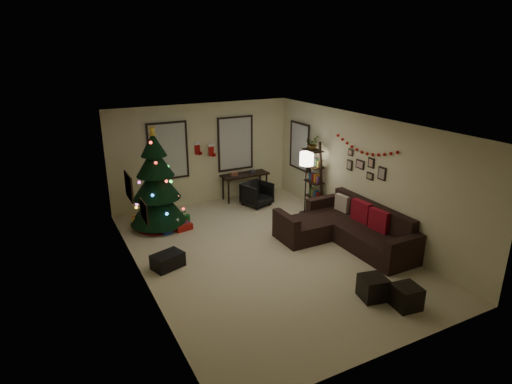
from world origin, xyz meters
The scene contains 29 objects.
floor centered at (0.00, 0.00, 0.00)m, with size 7.00×7.00×0.00m, color beige.
ceiling centered at (0.00, 0.00, 2.70)m, with size 7.00×7.00×0.00m, color white.
wall_back centered at (0.00, 3.50, 1.35)m, with size 5.00×5.00×0.00m, color beige.
wall_front centered at (0.00, -3.50, 1.35)m, with size 5.00×5.00×0.00m, color beige.
wall_left centered at (-2.50, 0.00, 1.35)m, with size 7.00×7.00×0.00m, color beige.
wall_right centered at (2.50, 0.00, 1.35)m, with size 7.00×7.00×0.00m, color beige.
window_back_left centered at (-0.95, 3.47, 1.55)m, with size 1.05×0.06×1.50m.
window_back_right centered at (0.95, 3.47, 1.55)m, with size 1.05×0.06×1.50m.
window_right_wall centered at (2.47, 2.55, 1.50)m, with size 0.06×0.90×1.30m.
christmas_tree centered at (-1.58, 2.37, 1.03)m, with size 1.34×1.34×2.48m.
presents centered at (-1.41, 2.19, 0.12)m, with size 1.30×0.89×0.30m.
sofa centered at (1.83, -0.35, 0.29)m, with size 1.93×2.80×0.88m.
pillow_red_a centered at (2.21, -0.92, 0.64)m, with size 0.13×0.48×0.48m, color maroon.
pillow_red_b centered at (2.21, -0.36, 0.64)m, with size 0.13×0.50×0.50m, color maroon.
pillow_cream centered at (2.21, 0.30, 0.63)m, with size 0.11×0.38×0.38m, color #C4B39E.
ottoman_near centered at (0.83, -2.33, 0.20)m, with size 0.42×0.42×0.40m, color black.
ottoman_far centered at (1.13, -2.79, 0.20)m, with size 0.41×0.41×0.39m, color black.
desk centered at (1.11, 3.22, 0.64)m, with size 1.34×0.48×0.72m.
desk_chair centered at (1.16, 2.57, 0.32)m, with size 0.62×0.58×0.64m, color black.
bookshelf centered at (2.30, 1.56, 0.91)m, with size 0.30×0.55×1.89m.
potted_plant centered at (2.30, 1.74, 1.81)m, with size 0.44×0.38×0.49m, color #4C4C4C.
floor_lamp centered at (1.95, 1.44, 1.36)m, with size 0.34×0.34×1.63m.
art_map centered at (-2.48, 0.85, 1.59)m, with size 0.04×0.60×0.50m.
art_abstract centered at (-2.48, -0.31, 1.50)m, with size 0.04×0.45×0.35m.
gallery centered at (2.48, -0.07, 1.57)m, with size 0.03×1.25×0.54m.
garland centered at (2.45, -0.04, 2.00)m, with size 0.08×1.90×0.30m, color #A5140C, non-canonical shape.
stocking_left centered at (-0.14, 3.49, 1.53)m, with size 0.20×0.05×0.36m.
stocking_right centered at (0.19, 3.33, 1.49)m, with size 0.20×0.05×0.36m.
storage_bin centered at (-1.98, 0.34, 0.15)m, with size 0.59×0.39×0.29m, color black.
Camera 1 is at (-3.88, -7.04, 4.13)m, focal length 29.99 mm.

